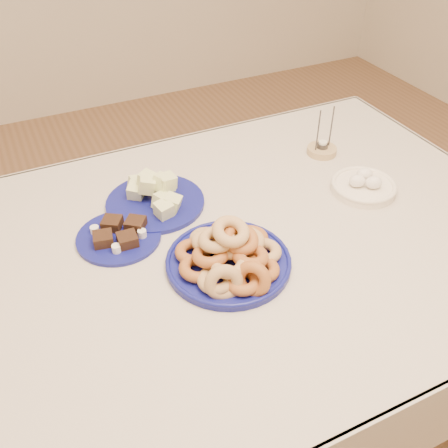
{
  "coord_description": "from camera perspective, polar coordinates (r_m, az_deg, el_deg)",
  "views": [
    {
      "loc": [
        -0.39,
        -0.86,
        1.57
      ],
      "look_at": [
        0.0,
        -0.05,
        0.85
      ],
      "focal_mm": 40.0,
      "sensor_mm": 36.0,
      "label": 1
    }
  ],
  "objects": [
    {
      "name": "ground",
      "position": [
        1.83,
        -0.72,
        -20.28
      ],
      "size": [
        5.0,
        5.0,
        0.0
      ],
      "primitive_type": "plane",
      "color": "brown",
      "rests_on": "ground"
    },
    {
      "name": "egg_bowl",
      "position": [
        1.47,
        15.67,
        4.25
      ],
      "size": [
        0.24,
        0.24,
        0.06
      ],
      "rotation": [
        0.0,
        0.0,
        -0.41
      ],
      "color": "white",
      "rests_on": "dining_table"
    },
    {
      "name": "dining_table",
      "position": [
        1.32,
        -0.94,
        -5.75
      ],
      "size": [
        1.71,
        1.11,
        0.75
      ],
      "color": "brown",
      "rests_on": "ground"
    },
    {
      "name": "donut_platter",
      "position": [
        1.16,
        0.61,
        -3.71
      ],
      "size": [
        0.39,
        0.39,
        0.14
      ],
      "rotation": [
        0.0,
        0.0,
        -0.41
      ],
      "color": "navy",
      "rests_on": "dining_table"
    },
    {
      "name": "candle_holder",
      "position": [
        1.63,
        11.13,
        8.37
      ],
      "size": [
        0.1,
        0.1,
        0.16
      ],
      "rotation": [
        0.0,
        0.0,
        0.11
      ],
      "color": "tan",
      "rests_on": "dining_table"
    },
    {
      "name": "melon_plate",
      "position": [
        1.38,
        -7.81,
        3.09
      ],
      "size": [
        0.28,
        0.28,
        0.09
      ],
      "rotation": [
        0.0,
        0.0,
        -0.05
      ],
      "color": "navy",
      "rests_on": "dining_table"
    },
    {
      "name": "brownie_plate",
      "position": [
        1.28,
        -11.9,
        -1.26
      ],
      "size": [
        0.27,
        0.27,
        0.04
      ],
      "rotation": [
        0.0,
        0.0,
        -0.35
      ],
      "color": "navy",
      "rests_on": "dining_table"
    }
  ]
}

